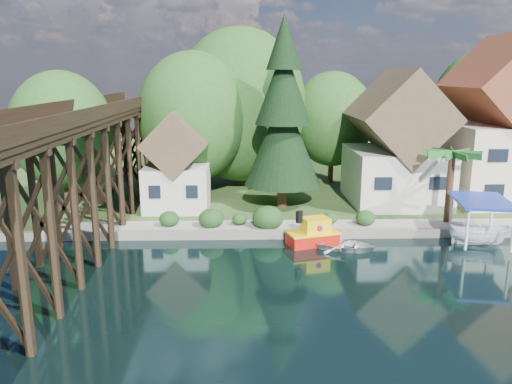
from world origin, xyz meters
TOP-DOWN VIEW (x-y plane):
  - ground at (0.00, 0.00)m, footprint 140.00×140.00m
  - bank at (0.00, 34.00)m, footprint 140.00×52.00m
  - seawall at (4.00, 8.00)m, footprint 60.00×0.40m
  - promenade at (6.00, 9.30)m, footprint 50.00×2.60m
  - trestle_bridge at (-16.00, 5.17)m, footprint 4.12×44.18m
  - house_left at (7.00, 16.00)m, footprint 7.64×8.64m
  - house_center at (16.00, 16.50)m, footprint 8.65×9.18m
  - shed at (-11.00, 14.50)m, footprint 5.09×5.40m
  - bg_trees at (1.00, 21.25)m, footprint 49.90×13.30m
  - shrubs at (-4.60, 9.26)m, footprint 15.76×2.47m
  - conifer at (-2.55, 14.72)m, footprint 6.12×6.12m
  - palm_tree at (9.13, 9.89)m, footprint 4.32×4.32m
  - tugboat at (-1.10, 6.75)m, footprint 3.71×2.69m
  - boat_white_a at (0.92, 5.66)m, footprint 4.35×3.66m
  - boat_canopy at (9.87, 6.41)m, footprint 4.07×5.29m

SIDE VIEW (x-z plane):
  - ground at x=0.00m, z-range 0.00..0.00m
  - bank at x=0.00m, z-range 0.00..0.50m
  - seawall at x=4.00m, z-range 0.00..0.62m
  - boat_white_a at x=0.92m, z-range 0.00..0.77m
  - promenade at x=6.00m, z-range 0.50..0.56m
  - tugboat at x=-1.10m, z-range -0.48..1.93m
  - shrubs at x=-4.60m, z-range 0.38..2.08m
  - boat_canopy at x=9.87m, z-range -0.22..2.87m
  - shed at x=-11.00m, z-range -0.10..7.75m
  - house_left at x=7.00m, z-range -0.37..10.65m
  - trestle_bridge at x=-16.00m, z-range 0.70..10.00m
  - palm_tree at x=9.13m, z-range 2.59..8.20m
  - house_center at x=16.00m, z-range -0.53..13.36m
  - bg_trees at x=1.00m, z-range 2.00..12.57m
  - conifer at x=-2.55m, z-range 0.22..15.28m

